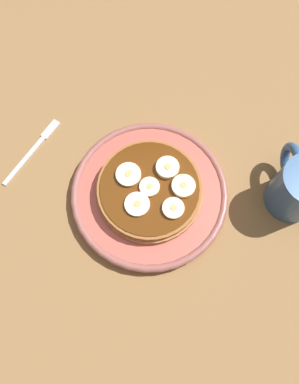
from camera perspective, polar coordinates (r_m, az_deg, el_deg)
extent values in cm
cube|color=olive|center=(57.66, 0.00, -1.09)|extent=(140.00, 140.00, 3.00)
cylinder|color=#CC594C|center=(55.46, 0.00, -0.35)|extent=(22.54, 22.54, 1.64)
torus|color=#965750|center=(54.91, 0.00, -0.16)|extent=(23.01, 23.01, 1.15)
cylinder|color=#AB7345|center=(54.18, 0.43, 0.06)|extent=(15.36, 15.36, 1.03)
cylinder|color=#A06130|center=(53.19, -0.21, 0.40)|extent=(14.84, 14.84, 1.03)
cylinder|color=#592B0A|center=(52.65, 0.00, 0.69)|extent=(14.04, 14.04, 0.16)
cylinder|color=#F3E5BA|center=(52.62, 0.24, 1.31)|extent=(2.87, 2.87, 0.61)
cylinder|color=tan|center=(52.30, 0.24, 1.44)|extent=(0.80, 0.80, 0.08)
cylinder|color=#FAF1C6|center=(51.66, -1.88, -1.88)|extent=(3.49, 3.49, 0.62)
cylinder|color=tan|center=(51.32, -1.89, -1.77)|extent=(0.98, 0.98, 0.08)
cylinder|color=#F8E1B9|center=(53.39, 2.74, 3.69)|extent=(3.33, 3.33, 0.92)
cylinder|color=tan|center=(52.93, 2.76, 3.90)|extent=(0.93, 0.93, 0.08)
cylinder|color=#F8E0B4|center=(51.52, 3.61, -2.48)|extent=(3.05, 3.05, 0.72)
cylinder|color=tan|center=(51.14, 3.63, -2.36)|extent=(0.85, 0.85, 0.08)
cylinder|color=#F6EEBE|center=(52.56, 5.15, 0.88)|extent=(3.34, 3.34, 0.86)
cylinder|color=tan|center=(52.12, 5.19, 1.06)|extent=(0.94, 0.94, 0.08)
cylinder|color=#EFEDC6|center=(53.12, -3.21, 2.62)|extent=(3.59, 3.59, 0.70)
cylinder|color=tan|center=(52.76, -3.23, 2.78)|extent=(1.00, 1.00, 0.08)
cylinder|color=#33598C|center=(55.93, 21.71, 0.36)|extent=(7.36, 7.36, 8.70)
torus|color=#33598C|center=(57.04, 20.75, 3.99)|extent=(6.20, 1.33, 6.20)
cube|color=silver|center=(61.20, -18.47, 4.57)|extent=(7.59, 6.80, 0.50)
cube|color=silver|center=(62.48, -14.78, 9.21)|extent=(3.46, 3.26, 0.50)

